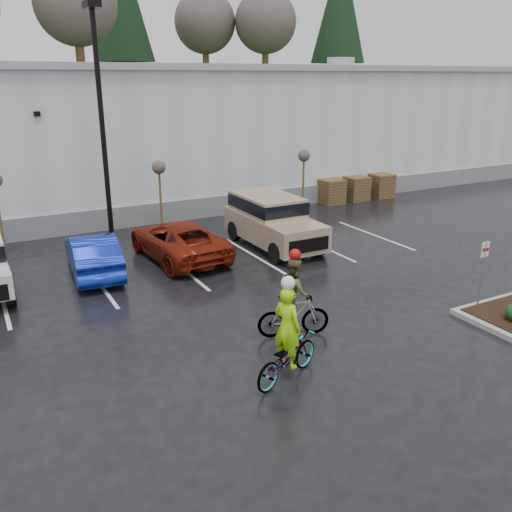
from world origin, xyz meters
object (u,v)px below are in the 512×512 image
sapling_east (304,159)px  car_red (178,240)px  car_blue (93,254)px  cyclist_hivis (287,349)px  lamppost (100,103)px  suv_tan (274,222)px  fire_lane_sign (483,267)px  cyclist_olive (294,305)px  sapling_mid (159,171)px  pallet_stack_c (381,185)px  pallet_stack_a (331,191)px  pallet_stack_b (356,188)px

sapling_east → car_red: (-8.17, -3.84, -2.00)m
car_blue → sapling_east: bearing=-155.6°
car_red → cyclist_hivis: bearing=81.0°
lamppost → suv_tan: bearing=-30.1°
lamppost → suv_tan: (5.78, -3.35, -4.66)m
sapling_east → car_red: sapling_east is taller
fire_lane_sign → cyclist_olive: 5.78m
car_red → sapling_mid: bearing=-103.1°
sapling_east → pallet_stack_c: sapling_east is taller
cyclist_olive → car_red: bearing=20.2°
fire_lane_sign → car_red: bearing=123.7°
sapling_mid → car_blue: (-3.92, -4.06, -2.00)m
cyclist_hivis → pallet_stack_c: bearing=-68.0°
pallet_stack_c → sapling_mid: bearing=-175.8°
lamppost → car_red: bearing=-57.2°
car_blue → suv_tan: (7.20, -0.29, 0.30)m
lamppost → car_red: size_ratio=1.77×
pallet_stack_a → fire_lane_sign: size_ratio=0.61×
sapling_mid → pallet_stack_a: sapling_mid is taller
pallet_stack_c → car_red: size_ratio=0.26×
pallet_stack_b → pallet_stack_c: same height
pallet_stack_a → car_red: 11.72m
fire_lane_sign → pallet_stack_b: bearing=65.1°
sapling_mid → pallet_stack_c: size_ratio=2.37×
lamppost → suv_tan: lamppost is taller
lamppost → suv_tan: 8.14m
pallet_stack_a → pallet_stack_c: same height
car_red → pallet_stack_c: bearing=-164.4°
lamppost → car_blue: (-1.42, -3.06, -4.96)m
suv_tan → cyclist_olive: 8.00m
sapling_mid → pallet_stack_b: 11.92m
sapling_east → fire_lane_sign: 13.06m
sapling_east → cyclist_hivis: sapling_east is taller
pallet_stack_a → suv_tan: (-6.72, -5.35, 0.35)m
sapling_mid → cyclist_hivis: sapling_mid is taller
pallet_stack_b → cyclist_hivis: 19.53m
pallet_stack_c → car_blue: car_blue is taller
suv_tan → car_blue: bearing=177.7°
lamppost → pallet_stack_b: 15.19m
pallet_stack_b → cyclist_hivis: bearing=-133.0°
fire_lane_sign → suv_tan: bearing=103.5°
pallet_stack_b → car_blue: 16.42m
fire_lane_sign → cyclist_olive: cyclist_olive is taller
sapling_mid → car_blue: 5.99m
sapling_mid → cyclist_olive: size_ratio=1.30×
pallet_stack_b → cyclist_olive: bearing=-133.9°
car_blue → cyclist_hivis: cyclist_hivis is taller
lamppost → pallet_stack_a: size_ratio=6.83×
pallet_stack_a → sapling_mid: bearing=-174.3°
sapling_mid → cyclist_olive: sapling_mid is taller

